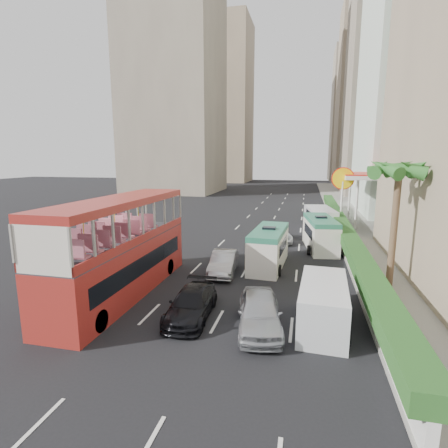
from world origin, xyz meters
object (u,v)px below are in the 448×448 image
(car_silver_lane_b, at_px, (259,329))
(shell_station, at_px, (373,200))
(minibus_near, at_px, (269,248))
(panel_van_far, at_px, (320,220))
(minibus_far, at_px, (320,234))
(van_asset, at_px, (278,241))
(double_decker_bus, at_px, (121,247))
(car_black, at_px, (192,317))
(palm_tree, at_px, (394,228))
(car_silver_lane_a, at_px, (224,273))
(panel_van_near, at_px, (323,305))

(car_silver_lane_b, relative_size, shell_station, 0.55)
(car_silver_lane_b, distance_m, minibus_near, 8.88)
(panel_van_far, bearing_deg, minibus_far, -100.97)
(van_asset, height_order, minibus_far, minibus_far)
(shell_station, bearing_deg, double_decker_bus, -124.82)
(car_silver_lane_b, bearing_deg, double_decker_bus, 153.66)
(car_silver_lane_b, bearing_deg, car_black, 162.93)
(minibus_near, relative_size, panel_van_far, 1.00)
(car_silver_lane_b, bearing_deg, panel_van_far, 72.05)
(car_silver_lane_b, xyz_separation_m, car_black, (-3.12, 0.40, 0.00))
(minibus_near, bearing_deg, van_asset, 92.84)
(panel_van_far, height_order, palm_tree, palm_tree)
(minibus_far, relative_size, panel_van_far, 1.00)
(minibus_far, height_order, palm_tree, palm_tree)
(minibus_far, relative_size, shell_station, 0.70)
(minibus_near, bearing_deg, palm_tree, -16.90)
(car_silver_lane_a, height_order, minibus_far, minibus_far)
(car_silver_lane_a, xyz_separation_m, shell_station, (11.63, 18.55, 2.75))
(car_silver_lane_b, bearing_deg, minibus_far, 68.73)
(car_silver_lane_a, xyz_separation_m, car_silver_lane_b, (3.12, -6.69, 0.00))
(van_asset, bearing_deg, car_silver_lane_b, -100.18)
(double_decker_bus, height_order, car_silver_lane_b, double_decker_bus)
(car_silver_lane_a, height_order, shell_station, shell_station)
(van_asset, relative_size, shell_station, 0.54)
(panel_van_near, bearing_deg, car_silver_lane_b, -157.17)
(minibus_far, height_order, panel_van_near, minibus_far)
(minibus_near, height_order, palm_tree, palm_tree)
(panel_van_far, bearing_deg, palm_tree, -87.25)
(car_silver_lane_b, distance_m, minibus_far, 14.41)
(double_decker_bus, bearing_deg, minibus_near, 43.31)
(minibus_near, relative_size, palm_tree, 0.88)
(minibus_far, bearing_deg, double_decker_bus, -140.00)
(double_decker_bus, distance_m, car_silver_lane_a, 6.73)
(car_silver_lane_a, xyz_separation_m, palm_tree, (9.43, -0.45, 3.38))
(double_decker_bus, height_order, shell_station, shell_station)
(car_black, distance_m, minibus_far, 14.97)
(car_black, height_order, van_asset, car_black)
(double_decker_bus, relative_size, car_silver_lane_b, 2.51)
(panel_van_near, bearing_deg, shell_station, 79.11)
(car_silver_lane_b, height_order, minibus_near, minibus_near)
(panel_van_near, distance_m, shell_station, 25.09)
(double_decker_bus, xyz_separation_m, car_black, (4.38, -1.84, -2.53))
(double_decker_bus, xyz_separation_m, car_silver_lane_a, (4.37, 4.45, -2.53))
(minibus_far, bearing_deg, panel_van_far, 79.58)
(car_black, bearing_deg, double_decker_bus, 154.24)
(car_black, bearing_deg, minibus_far, 63.32)
(panel_van_far, xyz_separation_m, shell_station, (5.41, 3.93, 1.62))
(car_silver_lane_b, relative_size, minibus_far, 0.78)
(car_silver_lane_b, relative_size, panel_van_far, 0.78)
(double_decker_bus, distance_m, car_silver_lane_b, 8.22)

